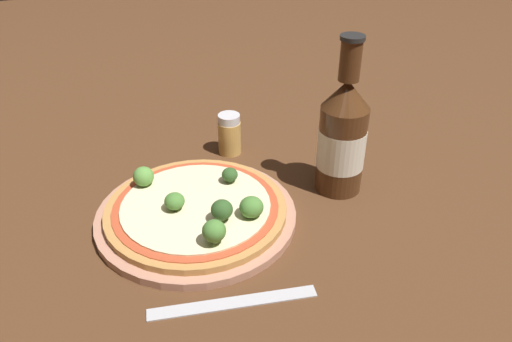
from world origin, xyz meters
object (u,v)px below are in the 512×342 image
(beer_bottle, at_px, (342,136))
(fork, at_px, (233,302))
(pepper_shaker, at_px, (229,134))
(pizza, at_px, (196,208))

(beer_bottle, xyz_separation_m, fork, (0.17, -0.24, -0.09))
(pepper_shaker, height_order, fork, pepper_shaker)
(pizza, distance_m, pepper_shaker, 0.20)
(pizza, xyz_separation_m, pepper_shaker, (-0.16, 0.11, 0.02))
(pepper_shaker, bearing_deg, beer_bottle, 35.88)
(pizza, height_order, fork, pizza)
(beer_bottle, relative_size, pepper_shaker, 3.33)
(pepper_shaker, relative_size, fork, 0.36)
(pizza, height_order, pepper_shaker, pepper_shaker)
(pepper_shaker, distance_m, fork, 0.35)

